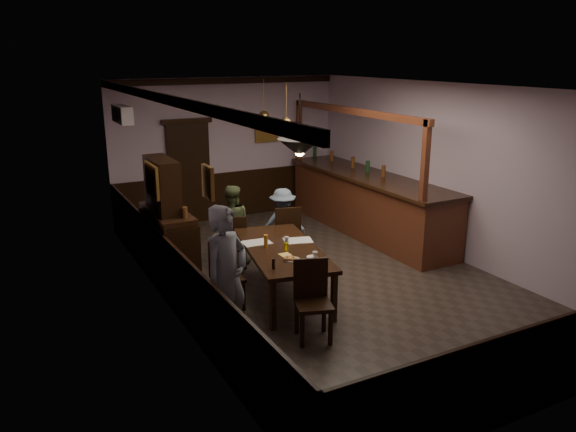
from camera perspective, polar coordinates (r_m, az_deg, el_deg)
room at (r=8.61m, az=3.87°, el=2.97°), size 5.01×8.01×3.01m
dining_table at (r=8.18m, az=-0.59°, el=-3.66°), size 1.41×2.35×0.75m
chair_far_left at (r=9.32m, az=-5.48°, el=-2.41°), size 0.50×0.50×0.92m
chair_far_right at (r=9.49m, az=-0.12°, el=-1.64°), size 0.54×0.54×1.01m
chair_near at (r=7.07m, az=2.47°, el=-8.12°), size 0.55×0.55×1.01m
chair_side at (r=7.86m, az=-6.71°, el=-5.88°), size 0.44×0.44×0.96m
person_standing at (r=6.75m, az=-6.27°, el=-6.28°), size 0.77×0.66×1.79m
person_seated_left at (r=9.52m, az=-5.77°, el=-0.88°), size 0.80×0.71×1.36m
person_seated_right at (r=9.74m, az=-0.56°, el=-0.77°), size 0.91×0.68×1.25m
newspaper_left at (r=8.38m, az=-3.22°, el=-2.71°), size 0.44×0.32×0.01m
newspaper_right at (r=8.46m, az=1.02°, el=-2.49°), size 0.49×0.41×0.01m
napkin at (r=7.88m, az=-0.30°, el=-3.94°), size 0.18×0.18×0.00m
saucer at (r=7.78m, az=2.44°, el=-4.18°), size 0.15×0.15×0.01m
coffee_cup at (r=7.77m, az=2.78°, el=-3.89°), size 0.09×0.09×0.07m
pastry_plate at (r=7.68m, az=0.44°, el=-4.45°), size 0.22×0.22×0.01m
pastry_ring_a at (r=7.65m, az=-0.01°, el=-4.31°), size 0.13×0.13×0.04m
pastry_ring_b at (r=7.64m, az=0.43°, el=-4.33°), size 0.13×0.13×0.04m
soda_can at (r=8.01m, az=-0.18°, el=-3.15°), size 0.07×0.07×0.12m
beer_glass at (r=8.12m, az=-2.27°, el=-2.59°), size 0.06×0.06×0.20m
water_glass at (r=8.18m, az=-0.15°, el=-2.62°), size 0.06×0.06×0.15m
pepper_mill at (r=7.35m, az=-1.49°, el=-4.88°), size 0.04×0.04×0.14m
sideboard at (r=8.88m, az=-12.11°, el=-1.73°), size 0.53×1.48×1.96m
bar_counter at (r=11.21m, az=8.13°, el=1.38°), size 1.03×4.45×2.49m
door_back at (r=11.87m, az=-10.01°, el=4.21°), size 0.90×0.06×2.10m
ac_unit at (r=10.28m, az=-16.50°, el=9.88°), size 0.20×0.85×0.30m
picture_left_small at (r=6.01m, az=-8.13°, el=3.41°), size 0.04×0.28×0.36m
picture_left_large at (r=8.36m, az=-13.65°, el=3.55°), size 0.04×0.62×0.48m
picture_back at (r=12.41m, az=-2.20°, el=8.48°), size 0.55×0.04×0.42m
pendant_iron at (r=7.02m, az=1.19°, el=6.95°), size 0.56×0.56×0.77m
pendant_brass_mid at (r=9.81m, az=-0.17°, el=9.36°), size 0.20×0.20×0.81m
pendant_brass_far at (r=11.06m, az=-2.44°, el=10.13°), size 0.20×0.20×0.81m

